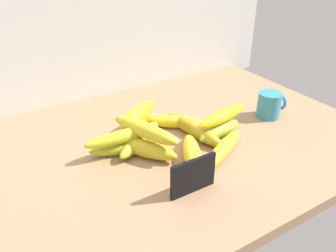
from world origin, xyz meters
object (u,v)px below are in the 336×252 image
Objects in this scene: banana_1 at (192,155)px; banana_12 at (122,137)px; banana_4 at (142,148)px; banana_6 at (191,127)px; banana_3 at (139,127)px; coffee_mug at (270,105)px; banana_10 at (145,130)px; banana_5 at (200,132)px; banana_7 at (140,139)px; banana_9 at (126,149)px; banana_2 at (223,149)px; banana_13 at (138,114)px; banana_11 at (223,116)px; banana_0 at (219,131)px; chalkboard_sign at (193,177)px; banana_8 at (169,121)px.

banana_1 is 18.17cm from banana_12.
banana_4 reaches higher than banana_6.
coffee_mug is at bearing -16.56° from banana_3.
banana_10 reaches higher than banana_4.
banana_5 is 0.83× the size of banana_7.
banana_10 reaches higher than banana_9.
banana_13 is at bearing 122.35° from banana_2.
banana_11 is (6.49, -1.17, 3.85)cm from banana_5.
banana_10 is (-7.51, 10.27, 4.22)cm from banana_1.
banana_12 is at bearing 174.40° from coffee_mug.
banana_7 is at bearing 160.43° from banana_0.
banana_3 is at bearing 44.95° from banana_9.
chalkboard_sign is at bearing -124.78° from banana_1.
banana_12 is at bearing -171.45° from banana_7.
banana_8 is (-3.33, 6.47, -0.09)cm from banana_6.
banana_1 is at bearing -123.42° from banana_6.
banana_8 is at bearing -8.41° from banana_3.
banana_8 is at bearing 132.46° from banana_11.
banana_0 is 7.90cm from banana_6.
banana_0 reaches higher than banana_3.
banana_11 is at bearing 24.56° from banana_1.
banana_6 is 1.09× the size of banana_11.
banana_9 is (-16.47, -6.36, -0.22)cm from banana_8.
banana_9 is (-7.67, -7.66, -0.30)cm from banana_3.
banana_3 is 0.89× the size of banana_10.
banana_8 is at bearing 117.26° from banana_6.
coffee_mug is 21.01cm from banana_0.
banana_1 is at bearing -43.91° from banana_12.
chalkboard_sign reaches higher than banana_6.
banana_12 is 1.18× the size of banana_13.
chalkboard_sign is at bearing -152.91° from banana_2.
chalkboard_sign is 18.22cm from banana_4.
banana_4 is at bearing -145.88° from banana_8.
banana_11 is at bearing -11.80° from banana_12.
banana_2 is at bearing -8.83° from banana_1.
coffee_mug is 0.43× the size of banana_8.
banana_4 is 1.00× the size of banana_7.
banana_11 reaches higher than banana_7.
chalkboard_sign is at bearing -86.73° from banana_7.
banana_12 is (-5.48, -0.82, 2.94)cm from banana_7.
banana_13 reaches higher than banana_9.
chalkboard_sign is 0.60× the size of banana_11.
banana_4 is (-17.55, 10.37, 0.38)cm from banana_2.
banana_1 is 0.88× the size of banana_10.
banana_4 reaches higher than banana_0.
banana_5 is 16.41cm from banana_10.
banana_11 is 0.95× the size of banana_12.
banana_9 is 1.14× the size of banana_13.
banana_5 is at bearing -42.12° from banana_3.
coffee_mug is 0.47× the size of banana_3.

